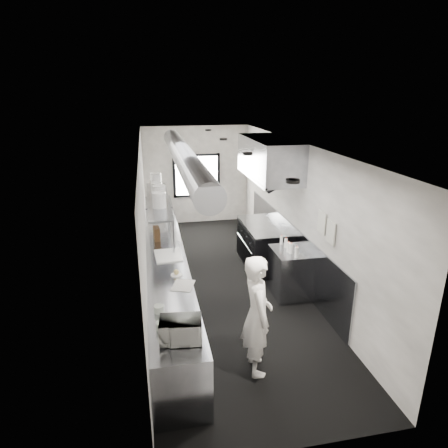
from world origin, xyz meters
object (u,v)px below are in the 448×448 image
plate_stack_a (159,200)px  bottle_station (290,273)px  plate_stack_d (156,181)px  plate_stack_b (159,193)px  pass_shelf (159,200)px  deli_tub_a (162,326)px  small_plate (176,275)px  microwave (181,330)px  deli_tub_b (159,309)px  exhaust_hood (269,158)px  plate_stack_c (157,190)px  squeeze_bottle_d (286,243)px  far_work_table (159,218)px  range (263,245)px  knife_block (157,234)px  line_cook (257,315)px  cutting_board (168,255)px  squeeze_bottle_e (281,240)px  squeeze_bottle_b (291,249)px  squeeze_bottle_c (288,247)px  prep_counter (167,279)px  squeeze_bottle_a (297,252)px

plate_stack_a → bottle_station: bearing=-24.0°
plate_stack_a → plate_stack_d: 1.49m
plate_stack_b → plate_stack_d: plate_stack_d is taller
pass_shelf → plate_stack_a: bearing=-90.4°
deli_tub_a → small_plate: 1.51m
pass_shelf → microwave: bearing=-88.9°
deli_tub_b → plate_stack_a: (0.15, 2.71, 0.77)m
deli_tub_a → plate_stack_a: 3.22m
pass_shelf → exhaust_hood: bearing=-7.5°
plate_stack_c → microwave: bearing=-88.6°
small_plate → squeeze_bottle_d: 2.26m
far_work_table → microwave: 6.27m
plate_stack_a → small_plate: bearing=-84.2°
exhaust_hood → deli_tub_b: bearing=-128.5°
range → plate_stack_b: plate_stack_b is taller
small_plate → knife_block: size_ratio=0.68×
range → plate_stack_d: (-2.24, 1.13, 1.29)m
line_cook → deli_tub_a: size_ratio=11.89×
pass_shelf → cutting_board: size_ratio=4.91×
exhaust_hood → bottle_station: bearing=-87.8°
pass_shelf → squeeze_bottle_e: 2.70m
squeeze_bottle_b → squeeze_bottle_c: size_ratio=1.01×
squeeze_bottle_d → exhaust_hood: bearing=90.2°
plate_stack_a → cutting_board: bearing=-84.2°
pass_shelf → squeeze_bottle_c: size_ratio=15.73×
plate_stack_d → plate_stack_c: bearing=-90.9°
plate_stack_b → squeeze_bottle_c: (2.24, -1.54, -0.74)m
deli_tub_b → knife_block: 2.72m
deli_tub_b → knife_block: knife_block is taller
deli_tub_a → cutting_board: bearing=84.6°
prep_counter → plate_stack_b: plate_stack_b is taller
microwave → deli_tub_b: 0.72m
cutting_board → plate_stack_d: bearing=92.3°
bottle_station → cutting_board: cutting_board is taller
squeeze_bottle_a → squeeze_bottle_c: squeeze_bottle_a is taller
exhaust_hood → squeeze_bottle_a: bearing=-88.9°
range → plate_stack_c: plate_stack_c is taller
prep_counter → knife_block: (-0.13, 0.85, 0.58)m
far_work_table → cutting_board: (0.04, -3.70, 0.46)m
cutting_board → far_work_table: bearing=90.6°
squeeze_bottle_a → cutting_board: bearing=167.2°
small_plate → pass_shelf: bearing=94.1°
cutting_board → squeeze_bottle_c: 2.20m
line_cook → cutting_board: bearing=28.4°
squeeze_bottle_a → deli_tub_a: bearing=-144.1°
range → line_cook: (-1.09, -3.34, 0.39)m
prep_counter → squeeze_bottle_c: 2.30m
line_cook → small_plate: bearing=38.2°
squeeze_bottle_c → squeeze_bottle_e: squeeze_bottle_c is taller
bottle_station → small_plate: size_ratio=4.95×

